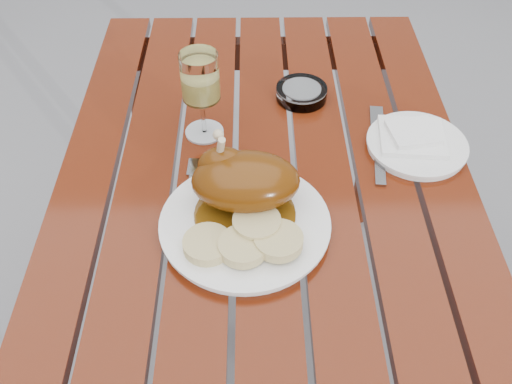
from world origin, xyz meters
TOP-DOWN VIEW (x-y plane):
  - ground at (0.00, 0.00)m, footprint 60.00×60.00m
  - table at (0.00, 0.00)m, footprint 0.80×1.20m
  - dinner_plate at (-0.04, -0.15)m, footprint 0.36×0.36m
  - roast_duck at (-0.04, -0.10)m, footprint 0.19×0.18m
  - bread_dumplings at (-0.04, -0.20)m, footprint 0.20×0.13m
  - wine_glass at (-0.12, 0.12)m, footprint 0.10×0.10m
  - side_plate at (0.31, 0.06)m, footprint 0.25×0.25m
  - napkin at (0.30, 0.07)m, footprint 0.14×0.13m
  - ashtray at (0.09, 0.24)m, footprint 0.15×0.15m
  - fork at (-0.14, -0.07)m, footprint 0.03×0.17m
  - knife at (0.23, 0.06)m, footprint 0.05×0.21m

SIDE VIEW (x-z plane):
  - ground at x=0.00m, z-range 0.00..0.00m
  - table at x=0.00m, z-range 0.00..0.75m
  - fork at x=-0.14m, z-range 0.75..0.76m
  - knife at x=0.23m, z-range 0.75..0.76m
  - side_plate at x=0.31m, z-range 0.75..0.77m
  - dinner_plate at x=-0.04m, z-range 0.75..0.77m
  - ashtray at x=0.09m, z-range 0.75..0.78m
  - napkin at x=0.30m, z-range 0.77..0.78m
  - bread_dumplings at x=-0.04m, z-range 0.77..0.80m
  - roast_duck at x=-0.04m, z-range 0.75..0.89m
  - wine_glass at x=-0.12m, z-range 0.75..0.94m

